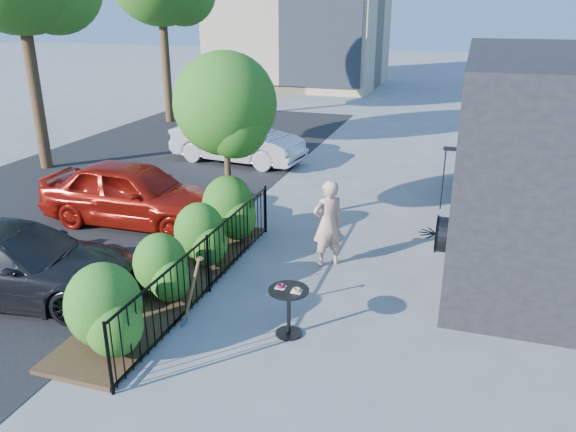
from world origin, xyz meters
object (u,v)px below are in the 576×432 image
(cafe_table, at_px, (289,303))
(car_silver, at_px, (238,140))
(shovel, at_px, (191,295))
(car_darkgrey, at_px, (14,262))
(car_red, at_px, (134,193))
(woman, at_px, (328,223))
(patio_tree, at_px, (227,111))

(cafe_table, distance_m, car_silver, 10.51)
(car_silver, bearing_deg, cafe_table, -146.03)
(shovel, distance_m, car_silver, 10.16)
(car_darkgrey, bearing_deg, shovel, -98.97)
(car_red, bearing_deg, cafe_table, -125.40)
(car_silver, xyz_separation_m, car_darkgrey, (-0.22, -9.65, -0.07))
(shovel, distance_m, car_darkgrey, 3.41)
(car_darkgrey, bearing_deg, woman, -68.21)
(woman, distance_m, car_silver, 8.20)
(cafe_table, xyz_separation_m, shovel, (-1.54, -0.26, 0.02))
(car_darkgrey, bearing_deg, patio_tree, -40.70)
(patio_tree, bearing_deg, woman, -22.06)
(patio_tree, distance_m, cafe_table, 4.97)
(cafe_table, height_order, car_silver, car_silver)
(patio_tree, height_order, car_red, patio_tree)
(cafe_table, height_order, car_red, car_red)
(cafe_table, bearing_deg, woman, 90.95)
(cafe_table, height_order, car_darkgrey, car_darkgrey)
(shovel, relative_size, car_red, 0.29)
(woman, bearing_deg, car_silver, -95.75)
(patio_tree, height_order, cafe_table, patio_tree)
(cafe_table, bearing_deg, patio_tree, 124.51)
(car_darkgrey, bearing_deg, car_red, -9.81)
(woman, xyz_separation_m, shovel, (-1.49, -2.92, -0.31))
(shovel, height_order, car_red, car_red)
(woman, distance_m, car_darkgrey, 5.71)
(woman, relative_size, car_silver, 0.40)
(cafe_table, bearing_deg, shovel, -170.56)
(patio_tree, xyz_separation_m, woman, (2.48, -1.00, -1.89))
(patio_tree, height_order, car_silver, patio_tree)
(woman, bearing_deg, patio_tree, -62.64)
(woman, height_order, car_darkgrey, woman)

